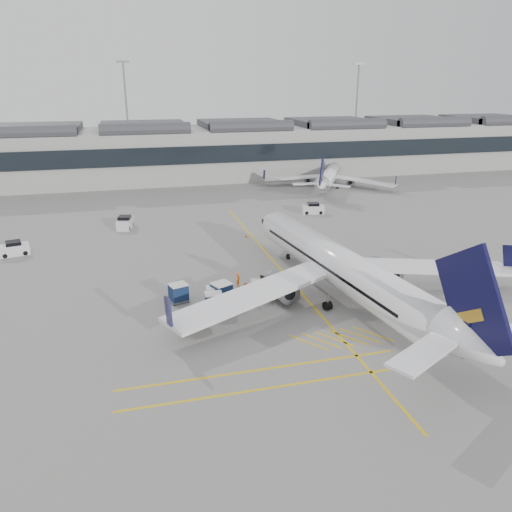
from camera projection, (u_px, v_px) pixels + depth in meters
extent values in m
plane|color=gray|center=(212.00, 317.00, 46.91)|extent=(220.00, 220.00, 0.00)
cube|color=#9E9E99|center=(155.00, 155.00, 110.74)|extent=(200.00, 20.00, 11.00)
cube|color=black|center=(158.00, 156.00, 101.11)|extent=(200.00, 0.50, 3.60)
cube|color=#38383D|center=(153.00, 126.00, 108.69)|extent=(200.00, 18.00, 1.40)
cylinder|color=slate|center=(127.00, 118.00, 119.98)|extent=(0.44, 0.44, 25.00)
cube|color=slate|center=(123.00, 62.00, 115.77)|extent=(3.00, 0.60, 0.50)
cylinder|color=slate|center=(356.00, 114.00, 134.48)|extent=(0.44, 0.44, 25.00)
cube|color=slate|center=(359.00, 64.00, 130.27)|extent=(3.00, 0.60, 0.50)
cube|color=gold|center=(281.00, 270.00, 58.45)|extent=(0.25, 60.00, 0.01)
cylinder|color=white|center=(339.00, 266.00, 50.44)|extent=(7.53, 31.51, 3.92)
cone|color=white|center=(270.00, 222.00, 65.99)|extent=(4.38, 4.60, 3.92)
cone|color=white|center=(474.00, 345.00, 34.39)|extent=(4.47, 5.42, 3.92)
cube|color=white|center=(253.00, 294.00, 45.96)|extent=(17.67, 10.81, 0.36)
cube|color=white|center=(427.00, 267.00, 52.81)|extent=(18.11, 7.15, 0.36)
cylinder|color=slate|center=(282.00, 288.00, 49.36)|extent=(2.61, 3.98, 2.19)
cylinder|color=slate|center=(384.00, 271.00, 53.55)|extent=(2.61, 3.98, 2.19)
cube|color=black|center=(473.00, 303.00, 33.97)|extent=(1.23, 7.91, 8.73)
cylinder|color=black|center=(288.00, 257.00, 61.94)|extent=(0.37, 0.70, 0.67)
cylinder|color=black|center=(327.00, 306.00, 48.21)|extent=(0.82, 0.91, 0.83)
cylinder|color=black|center=(373.00, 298.00, 50.01)|extent=(0.82, 0.91, 0.83)
cylinder|color=white|center=(330.00, 175.00, 104.17)|extent=(13.81, 21.13, 2.85)
cone|color=white|center=(337.00, 165.00, 115.91)|extent=(3.98, 4.05, 2.85)
cone|color=white|center=(321.00, 186.00, 92.05)|extent=(4.29, 4.58, 2.85)
cube|color=white|center=(295.00, 178.00, 105.13)|extent=(13.17, 5.33, 0.27)
cube|color=white|center=(364.00, 181.00, 101.59)|extent=(10.66, 11.39, 0.27)
cylinder|color=slate|center=(309.00, 179.00, 105.99)|extent=(2.74, 3.16, 1.59)
cylinder|color=slate|center=(351.00, 181.00, 103.84)|extent=(2.74, 3.16, 1.59)
cube|color=black|center=(322.00, 174.00, 91.76)|extent=(3.08, 5.11, 6.35)
cylinder|color=black|center=(334.00, 178.00, 112.82)|extent=(0.43, 0.53, 0.49)
cylinder|color=black|center=(319.00, 186.00, 103.60)|extent=(0.76, 0.79, 0.61)
cylinder|color=black|center=(337.00, 187.00, 102.67)|extent=(0.76, 0.79, 0.61)
cube|color=silver|center=(268.00, 292.00, 51.52)|extent=(4.34, 2.28, 0.76)
cube|color=black|center=(278.00, 283.00, 51.33)|extent=(3.83, 1.78, 1.60)
cube|color=silver|center=(256.00, 285.00, 51.16)|extent=(1.19, 1.55, 0.98)
cylinder|color=black|center=(254.00, 296.00, 50.72)|extent=(0.50, 0.27, 0.48)
cylinder|color=black|center=(252.00, 290.00, 52.15)|extent=(0.50, 0.27, 0.48)
cylinder|color=black|center=(283.00, 295.00, 50.99)|extent=(0.50, 0.27, 0.48)
cylinder|color=black|center=(281.00, 289.00, 52.42)|extent=(0.50, 0.27, 0.48)
cube|color=gray|center=(222.00, 300.00, 49.96)|extent=(2.40, 2.21, 0.14)
cube|color=#14274E|center=(222.00, 292.00, 49.66)|extent=(2.22, 2.10, 1.65)
cube|color=silver|center=(221.00, 284.00, 49.38)|extent=(2.29, 2.17, 0.11)
cylinder|color=black|center=(219.00, 305.00, 49.07)|extent=(0.27, 0.20, 0.25)
cylinder|color=black|center=(212.00, 301.00, 50.00)|extent=(0.27, 0.20, 0.25)
cylinder|color=black|center=(232.00, 301.00, 49.98)|extent=(0.27, 0.20, 0.25)
cylinder|color=black|center=(225.00, 297.00, 50.91)|extent=(0.27, 0.20, 0.25)
cube|color=gray|center=(214.00, 301.00, 49.83)|extent=(1.71, 1.46, 0.11)
cube|color=#14274E|center=(214.00, 294.00, 49.58)|extent=(1.57, 1.40, 1.35)
cube|color=silver|center=(214.00, 288.00, 49.35)|extent=(1.62, 1.45, 0.09)
cylinder|color=black|center=(208.00, 304.00, 49.28)|extent=(0.21, 0.11, 0.21)
cylinder|color=black|center=(207.00, 300.00, 50.23)|extent=(0.21, 0.11, 0.21)
cylinder|color=black|center=(221.00, 303.00, 49.47)|extent=(0.21, 0.11, 0.21)
cylinder|color=black|center=(220.00, 299.00, 50.42)|extent=(0.21, 0.11, 0.21)
cube|color=gray|center=(179.00, 300.00, 50.00)|extent=(2.17, 1.96, 0.13)
cube|color=#14274E|center=(178.00, 292.00, 49.71)|extent=(2.00, 1.86, 1.55)
cube|color=silver|center=(178.00, 285.00, 49.45)|extent=(2.07, 1.92, 0.11)
cylinder|color=black|center=(174.00, 304.00, 49.18)|extent=(0.26, 0.17, 0.23)
cylinder|color=black|center=(170.00, 300.00, 50.12)|extent=(0.26, 0.17, 0.23)
cylinder|color=black|center=(188.00, 301.00, 49.92)|extent=(0.26, 0.17, 0.23)
cylinder|color=black|center=(183.00, 297.00, 50.86)|extent=(0.26, 0.17, 0.23)
cube|color=gray|center=(214.00, 309.00, 48.06)|extent=(1.85, 1.57, 0.12)
cube|color=#14274E|center=(214.00, 301.00, 47.79)|extent=(1.69, 1.50, 1.48)
cube|color=silver|center=(213.00, 294.00, 47.53)|extent=(1.75, 1.56, 0.10)
cylinder|color=black|center=(207.00, 313.00, 47.44)|extent=(0.23, 0.12, 0.22)
cylinder|color=black|center=(206.00, 308.00, 48.49)|extent=(0.23, 0.12, 0.22)
cylinder|color=black|center=(222.00, 311.00, 47.68)|extent=(0.23, 0.12, 0.22)
cylinder|color=black|center=(221.00, 307.00, 48.72)|extent=(0.23, 0.12, 0.22)
imported|color=orange|center=(238.00, 280.00, 53.49)|extent=(0.61, 0.69, 1.59)
imported|color=#DB5B0B|center=(245.00, 292.00, 50.12)|extent=(0.94, 0.75, 1.86)
cube|color=#58594C|center=(187.00, 320.00, 44.97)|extent=(2.82, 1.79, 1.09)
cube|color=#58594C|center=(187.00, 313.00, 44.76)|extent=(1.38, 1.38, 0.55)
cylinder|color=black|center=(178.00, 328.00, 44.15)|extent=(0.63, 0.31, 0.61)
cylinder|color=black|center=(175.00, 321.00, 45.42)|extent=(0.63, 0.31, 0.61)
cylinder|color=black|center=(200.00, 324.00, 44.72)|extent=(0.63, 0.31, 0.61)
cylinder|color=black|center=(197.00, 318.00, 46.00)|extent=(0.63, 0.31, 0.61)
cone|color=#F24C0A|center=(246.00, 236.00, 70.61)|extent=(0.33, 0.33, 0.45)
cone|color=#F24C0A|center=(311.00, 278.00, 55.35)|extent=(0.35, 0.35, 0.49)
cube|color=silver|center=(14.00, 250.00, 63.29)|extent=(3.86, 2.56, 1.38)
cube|color=black|center=(13.00, 244.00, 63.02)|extent=(2.12, 2.05, 0.59)
cylinder|color=black|center=(5.00, 256.00, 62.24)|extent=(0.62, 0.35, 0.59)
cylinder|color=black|center=(4.00, 252.00, 63.54)|extent=(0.62, 0.35, 0.59)
cylinder|color=black|center=(25.00, 253.00, 63.31)|extent=(0.62, 0.35, 0.59)
cylinder|color=black|center=(24.00, 250.00, 64.61)|extent=(0.62, 0.35, 0.59)
cube|color=silver|center=(125.00, 224.00, 74.77)|extent=(2.62, 4.01, 1.43)
cube|color=black|center=(125.00, 218.00, 74.49)|extent=(2.11, 2.19, 0.61)
cylinder|color=black|center=(129.00, 229.00, 73.78)|extent=(0.36, 0.65, 0.61)
cylinder|color=black|center=(118.00, 229.00, 73.73)|extent=(0.36, 0.65, 0.61)
cylinder|color=black|center=(132.00, 224.00, 76.09)|extent=(0.36, 0.65, 0.61)
cylinder|color=black|center=(122.00, 224.00, 76.04)|extent=(0.36, 0.65, 0.61)
cube|color=silver|center=(313.00, 209.00, 83.24)|extent=(3.82, 2.46, 1.37)
cube|color=black|center=(313.00, 204.00, 82.96)|extent=(2.07, 2.00, 0.59)
cylinder|color=black|center=(307.00, 213.00, 82.57)|extent=(0.62, 0.33, 0.59)
cylinder|color=black|center=(305.00, 211.00, 84.05)|extent=(0.62, 0.33, 0.59)
cylinder|color=black|center=(321.00, 213.00, 82.69)|extent=(0.62, 0.33, 0.59)
cylinder|color=black|center=(319.00, 210.00, 84.16)|extent=(0.62, 0.33, 0.59)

